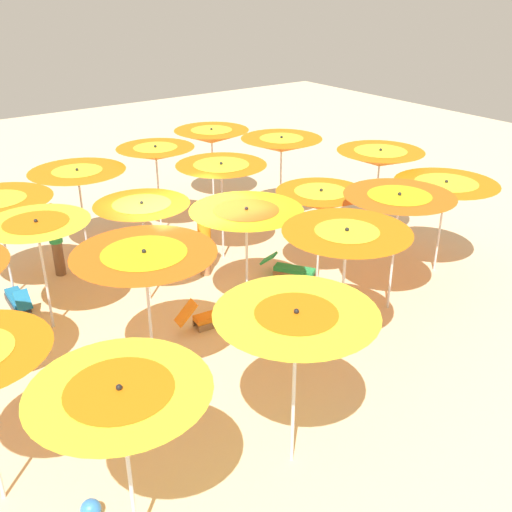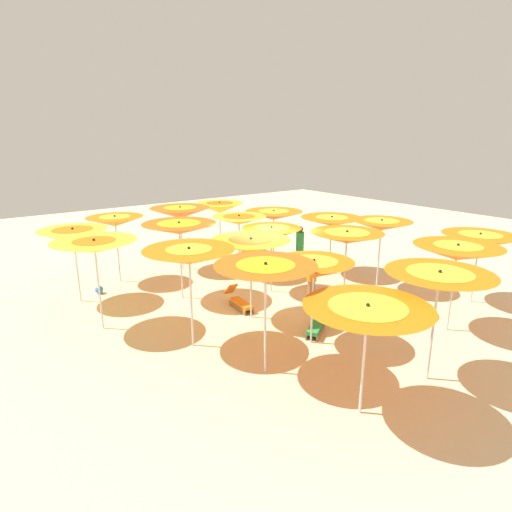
% 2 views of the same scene
% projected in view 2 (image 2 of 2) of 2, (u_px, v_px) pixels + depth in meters
% --- Properties ---
extents(ground, '(41.27, 41.27, 0.04)m').
position_uv_depth(ground, '(265.00, 303.00, 13.29)').
color(ground, beige).
extents(beach_umbrella_0, '(2.03, 2.03, 2.37)m').
position_uv_depth(beach_umbrella_0, '(73.00, 236.00, 12.81)').
color(beach_umbrella_0, silver).
rests_on(beach_umbrella_0, ground).
extents(beach_umbrella_1, '(2.14, 2.14, 2.50)m').
position_uv_depth(beach_umbrella_1, '(95.00, 247.00, 10.87)').
color(beach_umbrella_1, silver).
rests_on(beach_umbrella_1, ground).
extents(beach_umbrella_2, '(2.17, 2.17, 2.54)m').
position_uv_depth(beach_umbrella_2, '(189.00, 256.00, 9.94)').
color(beach_umbrella_2, silver).
rests_on(beach_umbrella_2, ground).
extents(beach_umbrella_3, '(2.16, 2.16, 2.54)m').
position_uv_depth(beach_umbrella_3, '(266.00, 273.00, 8.75)').
color(beach_umbrella_3, silver).
rests_on(beach_umbrella_3, ground).
extents(beach_umbrella_4, '(2.29, 2.29, 2.22)m').
position_uv_depth(beach_umbrella_4, '(367.00, 316.00, 7.46)').
color(beach_umbrella_4, silver).
rests_on(beach_umbrella_4, ground).
extents(beach_umbrella_5, '(1.93, 1.93, 2.40)m').
position_uv_depth(beach_umbrella_5, '(115.00, 221.00, 14.62)').
color(beach_umbrella_5, silver).
rests_on(beach_umbrella_5, ground).
extents(beach_umbrella_6, '(2.27, 2.27, 2.50)m').
position_uv_depth(beach_umbrella_6, '(179.00, 228.00, 13.04)').
color(beach_umbrella_6, silver).
rests_on(beach_umbrella_6, ground).
extents(beach_umbrella_7, '(2.17, 2.17, 2.36)m').
position_uv_depth(beach_umbrella_7, '(251.00, 246.00, 11.62)').
color(beach_umbrella_7, silver).
rests_on(beach_umbrella_7, ground).
extents(beach_umbrella_8, '(1.94, 1.94, 2.20)m').
position_uv_depth(beach_umbrella_8, '(314.00, 269.00, 10.17)').
color(beach_umbrella_8, silver).
rests_on(beach_umbrella_8, ground).
extents(beach_umbrella_9, '(2.15, 2.15, 2.46)m').
position_uv_depth(beach_umbrella_9, '(439.00, 281.00, 8.51)').
color(beach_umbrella_9, silver).
rests_on(beach_umbrella_9, ground).
extents(beach_umbrella_10, '(2.25, 2.25, 2.48)m').
position_uv_depth(beach_umbrella_10, '(180.00, 213.00, 16.01)').
color(beach_umbrella_10, silver).
rests_on(beach_umbrella_10, ground).
extents(beach_umbrella_11, '(1.96, 1.96, 2.29)m').
position_uv_depth(beach_umbrella_11, '(239.00, 220.00, 15.30)').
color(beach_umbrella_11, silver).
rests_on(beach_umbrella_11, ground).
extents(beach_umbrella_12, '(1.93, 1.93, 2.24)m').
position_uv_depth(beach_umbrella_12, '(272.00, 233.00, 13.67)').
color(beach_umbrella_12, silver).
rests_on(beach_umbrella_12, ground).
extents(beach_umbrella_13, '(2.11, 2.11, 2.42)m').
position_uv_depth(beach_umbrella_13, '(347.00, 238.00, 12.21)').
color(beach_umbrella_13, silver).
rests_on(beach_umbrella_13, ground).
extents(beach_umbrella_14, '(2.19, 2.19, 2.40)m').
position_uv_depth(beach_umbrella_14, '(457.00, 253.00, 10.82)').
color(beach_umbrella_14, silver).
rests_on(beach_umbrella_14, ground).
extents(beach_umbrella_15, '(1.98, 1.98, 2.32)m').
position_uv_depth(beach_umbrella_15, '(220.00, 208.00, 18.13)').
color(beach_umbrella_15, silver).
rests_on(beach_umbrella_15, ground).
extents(beach_umbrella_16, '(2.25, 2.25, 2.26)m').
position_uv_depth(beach_umbrella_16, '(274.00, 215.00, 16.53)').
color(beach_umbrella_16, silver).
rests_on(beach_umbrella_16, ground).
extents(beach_umbrella_17, '(2.26, 2.26, 2.21)m').
position_uv_depth(beach_umbrella_17, '(332.00, 221.00, 15.52)').
color(beach_umbrella_17, silver).
rests_on(beach_umbrella_17, ground).
extents(beach_umbrella_18, '(1.98, 1.98, 2.41)m').
position_uv_depth(beach_umbrella_18, '(381.00, 225.00, 13.90)').
color(beach_umbrella_18, silver).
rests_on(beach_umbrella_18, ground).
extents(beach_umbrella_19, '(2.20, 2.20, 2.23)m').
position_uv_depth(beach_umbrella_19, '(480.00, 241.00, 12.79)').
color(beach_umbrella_19, silver).
rests_on(beach_umbrella_19, ground).
extents(lounger_0, '(1.20, 0.35, 0.58)m').
position_uv_depth(lounger_0, '(259.00, 263.00, 16.74)').
color(lounger_0, '#333338').
rests_on(lounger_0, ground).
extents(lounger_1, '(1.24, 0.94, 0.51)m').
position_uv_depth(lounger_1, '(316.00, 326.00, 11.22)').
color(lounger_1, olive).
rests_on(lounger_1, ground).
extents(lounger_2, '(0.44, 1.38, 0.64)m').
position_uv_depth(lounger_2, '(240.00, 302.00, 12.79)').
color(lounger_2, olive).
rests_on(lounger_2, ground).
extents(beachgoer_0, '(0.30, 0.30, 1.75)m').
position_uv_depth(beachgoer_0, '(300.00, 248.00, 16.14)').
color(beachgoer_0, brown).
rests_on(beachgoer_0, ground).
extents(beachgoer_1, '(0.30, 0.30, 1.62)m').
position_uv_depth(beachgoer_1, '(312.00, 278.00, 12.93)').
color(beachgoer_1, '#A3704C').
rests_on(beachgoer_1, ground).
extents(beach_ball, '(0.27, 0.27, 0.27)m').
position_uv_depth(beach_ball, '(99.00, 290.00, 13.98)').
color(beach_ball, '#337FE5').
rests_on(beach_ball, ground).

